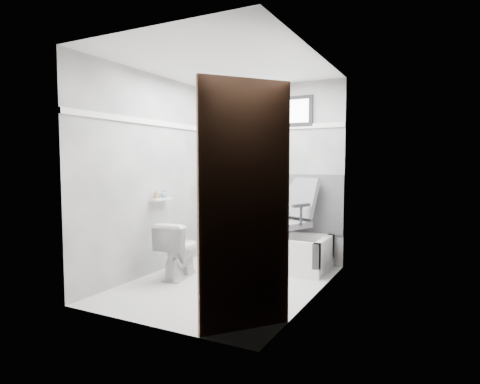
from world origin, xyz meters
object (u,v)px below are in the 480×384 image
Objects in this scene: soap_bottle_a at (156,194)px; soap_bottle_b at (164,194)px; office_chair at (285,218)px; door at (258,212)px; toilet at (179,250)px; bathtub at (270,250)px.

soap_bottle_b is at bearing 90.00° from soap_bottle_a.
office_chair is 9.54× the size of soap_bottle_a.
toilet is at bearing 141.70° from door.
door is 18.45× the size of soap_bottle_a.
soap_bottle_b is (0.00, 0.14, -0.01)m from soap_bottle_a.
soap_bottle_a is 1.05× the size of soap_bottle_b.
door is at bearing 131.56° from toilet.
soap_bottle_b is (-1.92, 1.41, -0.04)m from door.
office_chair is at bearing 38.09° from soap_bottle_a.
bathtub is at bearing 41.19° from soap_bottle_a.
soap_bottle_a is at bearing -138.81° from bathtub.
office_chair is 0.52× the size of door.
bathtub is 2.49m from door.
bathtub is at bearing 36.70° from soap_bottle_b.
bathtub is 13.84× the size of soap_bottle_a.
door is 2.38m from soap_bottle_b.
door is at bearing -69.19° from bathtub.
soap_bottle_a is (-1.27, -0.99, 0.33)m from office_chair.
office_chair is at bearing 33.96° from soap_bottle_b.
bathtub is 0.47m from office_chair.
bathtub is 1.62m from soap_bottle_a.
soap_bottle_a is at bearing -119.57° from office_chair.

